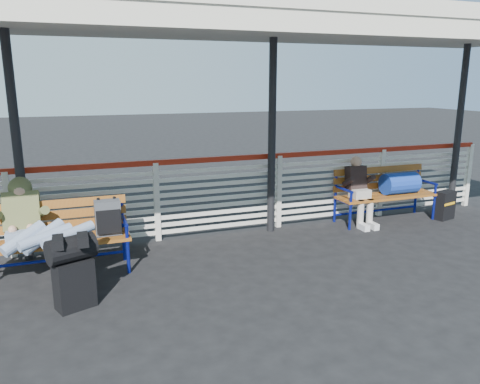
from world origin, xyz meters
name	(u,v)px	position (x,y,z in m)	size (l,w,h in m)	color
ground	(188,291)	(0.00, 0.00, 0.00)	(60.00, 60.00, 0.00)	black
fence	(157,198)	(0.00, 1.90, 0.66)	(12.08, 0.08, 1.24)	silver
canopy	(164,22)	(0.00, 0.87, 3.04)	(12.60, 3.60, 3.16)	silver
luggage_stack	(73,269)	(-1.23, 0.03, 0.44)	(0.55, 0.43, 0.80)	black
bench_left	(70,227)	(-1.24, 1.07, 0.59)	(1.80, 0.56, 0.92)	#955A1C
bench_right	(392,186)	(4.02, 1.60, 0.61)	(1.80, 0.56, 0.92)	#955A1C
traveler_man	(39,230)	(-1.57, 0.72, 0.70)	(0.94, 1.64, 0.77)	#8FA0C1
companion_person	(359,190)	(3.33, 1.57, 0.60)	(0.32, 0.66, 1.15)	#B4ACA3
suitcase_side	(445,205)	(4.93, 1.31, 0.25)	(0.40, 0.30, 0.50)	black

